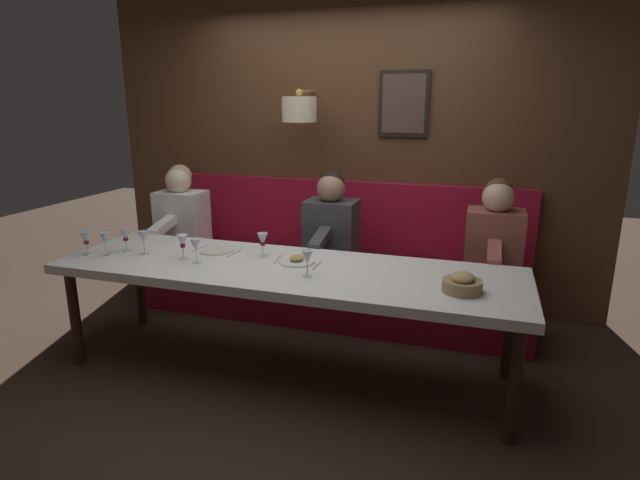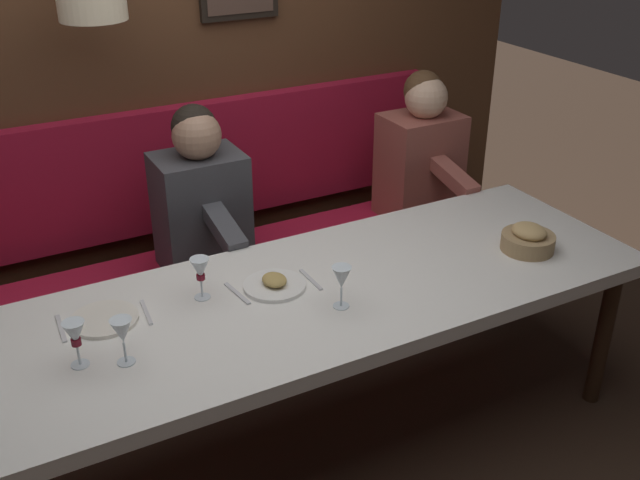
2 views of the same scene
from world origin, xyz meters
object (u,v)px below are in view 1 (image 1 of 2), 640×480
at_px(wine_glass_3, 307,258).
at_px(wine_glass_6, 86,239).
at_px(diner_near, 331,225).
at_px(wine_glass_4, 105,239).
at_px(dining_table, 286,275).
at_px(bread_bowl, 462,284).
at_px(wine_glass_2, 143,238).
at_px(wine_glass_0, 263,240).
at_px(wine_glass_7, 125,235).
at_px(diner_middle, 181,214).
at_px(wine_glass_1, 182,242).
at_px(diner_nearest, 494,237).
at_px(wine_glass_5, 196,246).

xyz_separation_m(wine_glass_3, wine_glass_6, (-0.03, 1.59, -0.00)).
bearing_deg(diner_near, wine_glass_4, 128.69).
distance_m(dining_table, bread_bowl, 1.11).
bearing_deg(wine_glass_6, wine_glass_2, -70.22).
bearing_deg(bread_bowl, wine_glass_0, 77.99).
bearing_deg(wine_glass_3, bread_bowl, -88.98).
bearing_deg(wine_glass_2, wine_glass_4, 116.17).
bearing_deg(wine_glass_7, wine_glass_2, -97.53).
distance_m(diner_near, diner_middle, 1.36).
bearing_deg(wine_glass_1, wine_glass_6, 100.48).
bearing_deg(diner_nearest, bread_bowl, 170.23).
xyz_separation_m(wine_glass_4, wine_glass_6, (-0.02, 0.14, -0.00)).
distance_m(diner_middle, wine_glass_6, 1.06).
relative_size(wine_glass_0, wine_glass_3, 1.00).
xyz_separation_m(dining_table, wine_glass_3, (-0.14, -0.20, 0.17)).
relative_size(wine_glass_0, wine_glass_2, 1.00).
xyz_separation_m(wine_glass_2, wine_glass_7, (0.02, 0.16, -0.00)).
bearing_deg(wine_glass_4, wine_glass_0, -73.26).
bearing_deg(wine_glass_5, diner_nearest, -61.94).
xyz_separation_m(dining_table, wine_glass_1, (-0.05, 0.72, 0.17)).
relative_size(wine_glass_5, wine_glass_7, 1.00).
distance_m(diner_nearest, wine_glass_6, 2.87).
bearing_deg(diner_middle, wine_glass_7, -172.02).
height_order(diner_nearest, wine_glass_1, diner_nearest).
height_order(diner_nearest, wine_glass_5, diner_nearest).
bearing_deg(wine_glass_0, wine_glass_2, 103.88).
height_order(dining_table, wine_glass_2, wine_glass_2).
height_order(diner_nearest, wine_glass_0, diner_nearest).
distance_m(dining_table, wine_glass_1, 0.74).
xyz_separation_m(diner_nearest, wine_glass_0, (-0.73, 1.50, 0.04)).
xyz_separation_m(diner_nearest, diner_middle, (0.00, 2.59, 0.00)).
distance_m(wine_glass_2, wine_glass_3, 1.23).
relative_size(wine_glass_0, wine_glass_7, 1.00).
xyz_separation_m(wine_glass_6, wine_glass_7, (0.15, -0.20, 0.00)).
height_order(wine_glass_3, wine_glass_4, same).
xyz_separation_m(diner_middle, wine_glass_0, (-0.73, -1.09, 0.04)).
xyz_separation_m(diner_middle, wine_glass_5, (-0.99, -0.74, 0.04)).
bearing_deg(wine_glass_0, wine_glass_3, -125.15).
xyz_separation_m(wine_glass_5, wine_glass_6, (-0.07, 0.81, -0.00)).
xyz_separation_m(diner_near, wine_glass_6, (-1.06, 1.44, 0.04)).
relative_size(diner_near, wine_glass_2, 4.82).
height_order(wine_glass_1, wine_glass_3, same).
bearing_deg(diner_middle, bread_bowl, -112.66).
distance_m(dining_table, diner_near, 0.89).
bearing_deg(diner_middle, diner_nearest, -90.00).
height_order(wine_glass_6, wine_glass_7, same).
bearing_deg(wine_glass_3, diner_middle, 55.93).
distance_m(wine_glass_0, wine_glass_4, 1.07).
bearing_deg(diner_near, diner_nearest, -90.00).
bearing_deg(wine_glass_5, diner_middle, 36.67).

